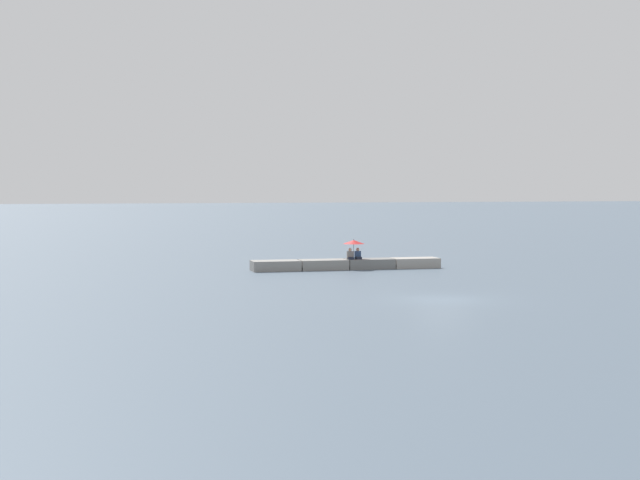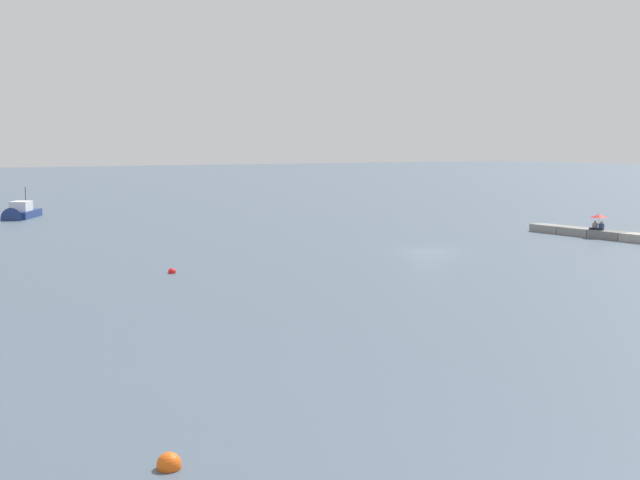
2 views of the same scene
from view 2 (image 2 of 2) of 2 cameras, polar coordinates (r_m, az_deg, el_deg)
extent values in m
plane|color=#475666|center=(61.89, 7.20, -0.74)|extent=(500.00, 500.00, 0.00)
cube|color=slate|center=(73.13, 18.56, 0.33)|extent=(3.09, 1.66, 0.66)
cube|color=gray|center=(75.14, 16.69, 0.54)|extent=(3.09, 1.66, 0.66)
cube|color=gray|center=(77.23, 14.92, 0.74)|extent=(3.09, 1.66, 0.66)
cube|color=#1E2333|center=(73.42, 17.96, 0.69)|extent=(0.39, 0.44, 0.16)
cube|color=navy|center=(73.61, 18.12, 0.84)|extent=(0.41, 0.24, 0.52)
sphere|color=tan|center=(73.58, 18.13, 1.12)|extent=(0.22, 0.22, 0.22)
cube|color=#1E2333|center=(73.68, 17.57, 0.72)|extent=(0.39, 0.44, 0.16)
cube|color=gray|center=(73.86, 17.72, 0.87)|extent=(0.41, 0.24, 0.52)
sphere|color=tan|center=(73.83, 17.73, 1.15)|extent=(0.22, 0.22, 0.22)
cylinder|color=black|center=(73.75, 17.95, 1.06)|extent=(0.02, 0.02, 1.05)
cone|color=#B21E1E|center=(73.70, 17.97, 1.53)|extent=(1.41, 1.41, 0.25)
sphere|color=black|center=(73.69, 17.97, 1.64)|extent=(0.05, 0.05, 0.05)
cube|color=navy|center=(94.87, -19.01, 1.56)|extent=(6.32, 4.94, 1.00)
cone|color=navy|center=(92.00, -19.55, 1.41)|extent=(2.89, 2.89, 2.12)
cube|color=silver|center=(94.11, -19.16, 2.14)|extent=(3.14, 2.78, 1.00)
cube|color=#283847|center=(93.41, -19.29, 2.13)|extent=(0.90, 1.44, 0.70)
cylinder|color=black|center=(95.59, -18.91, 2.93)|extent=(0.06, 0.06, 1.41)
sphere|color=red|center=(51.60, -9.76, -2.09)|extent=(0.46, 0.46, 0.46)
sphere|color=#EA5914|center=(21.11, -9.95, -14.42)|extent=(0.59, 0.59, 0.59)
camera|label=1|loc=(64.34, -36.38, 3.29)|focal=54.45mm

